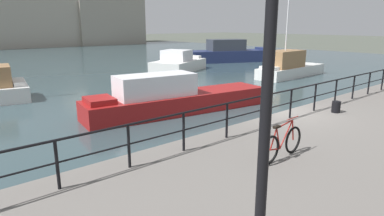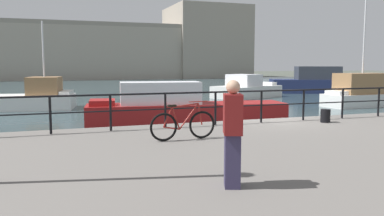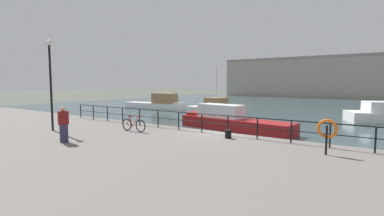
# 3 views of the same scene
# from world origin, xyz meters

# --- Properties ---
(ground_plane) EXTENTS (240.00, 240.00, 0.00)m
(ground_plane) POSITION_xyz_m (0.00, 0.00, 0.00)
(ground_plane) COLOR #4C5147
(water_basin) EXTENTS (80.00, 60.00, 0.01)m
(water_basin) POSITION_xyz_m (0.00, 30.20, 0.01)
(water_basin) COLOR #33474C
(water_basin) RESTS_ON ground_plane
(harbor_building) EXTENTS (57.79, 13.92, 13.76)m
(harbor_building) POSITION_xyz_m (6.35, 61.69, 5.21)
(harbor_building) COLOR #A89E8E
(harbor_building) RESTS_ON ground_plane
(moored_cabin_cruiser) EXTENTS (6.32, 5.00, 1.86)m
(moored_cabin_cruiser) POSITION_xyz_m (7.46, 16.15, 0.68)
(moored_cabin_cruiser) COLOR white
(moored_cabin_cruiser) RESTS_ON water_basin
(moored_small_launch) EXTENTS (9.98, 6.19, 2.45)m
(moored_small_launch) POSITION_xyz_m (16.49, 18.38, 0.93)
(moored_small_launch) COLOR navy
(moored_small_launch) RESTS_ON water_basin
(moored_white_yacht) EXTENTS (7.19, 2.25, 7.20)m
(moored_white_yacht) POSITION_xyz_m (11.78, 7.67, 0.84)
(moored_white_yacht) COLOR white
(moored_white_yacht) RESTS_ON water_basin
(moored_green_narrowboat) EXTENTS (9.23, 3.20, 1.87)m
(moored_green_narrowboat) POSITION_xyz_m (-1.79, 4.84, 0.70)
(moored_green_narrowboat) COLOR maroon
(moored_green_narrowboat) RESTS_ON water_basin
(quay_railing) EXTENTS (23.10, 0.07, 1.08)m
(quay_railing) POSITION_xyz_m (-0.71, -0.75, 1.49)
(quay_railing) COLOR black
(quay_railing) RESTS_ON quay_promenade
(parked_bicycle) EXTENTS (1.77, 0.15, 0.98)m
(parked_bicycle) POSITION_xyz_m (-4.09, -2.75, 1.14)
(parked_bicycle) COLOR black
(parked_bicycle) RESTS_ON quay_promenade
(mooring_bollard) EXTENTS (0.32, 0.32, 0.44)m
(mooring_bollard) POSITION_xyz_m (1.32, -1.44, 0.97)
(mooring_bollard) COLOR black
(mooring_bollard) RESTS_ON quay_promenade
(quay_lamp_post) EXTENTS (0.32, 0.32, 5.24)m
(quay_lamp_post) POSITION_xyz_m (-8.20, -5.26, 4.04)
(quay_lamp_post) COLOR black
(quay_lamp_post) RESTS_ON quay_promenade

